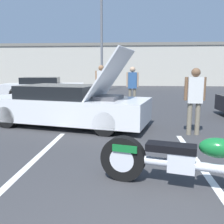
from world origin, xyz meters
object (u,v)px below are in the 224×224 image
light_pole (103,36)px  spectator_near_motorcycle (132,84)px  show_car_hood_open (67,106)px  spectator_midground (195,96)px  spectator_by_show_car (101,82)px  motorcycle (192,162)px  parked_car_mid_left_row (44,88)px

light_pole → spectator_near_motorcycle: size_ratio=4.23×
show_car_hood_open → spectator_midground: bearing=-0.0°
show_car_hood_open → spectator_by_show_car: size_ratio=2.73×
light_pole → spectator_by_show_car: size_ratio=4.07×
motorcycle → spectator_by_show_car: (-2.13, 7.59, 0.71)m
spectator_midground → motorcycle: bearing=-103.9°
spectator_by_show_car → spectator_midground: size_ratio=1.10×
parked_car_mid_left_row → spectator_midground: bearing=-60.5°
spectator_by_show_car → light_pole: bearing=95.8°
spectator_by_show_car → spectator_midground: spectator_by_show_car is taller
motorcycle → show_car_hood_open: show_car_hood_open is taller
motorcycle → show_car_hood_open: bearing=139.9°
motorcycle → parked_car_mid_left_row: (-5.96, 11.09, 0.20)m
spectator_midground → show_car_hood_open: bearing=166.6°
show_car_hood_open → parked_car_mid_left_row: show_car_hood_open is taller
light_pole → spectator_near_motorcycle: bearing=-75.3°
spectator_near_motorcycle → spectator_midground: size_ratio=1.05×
light_pole → show_car_hood_open: size_ratio=1.49×
show_car_hood_open → spectator_near_motorcycle: bearing=74.6°
light_pole → spectator_midground: (3.69, -12.58, -3.11)m
spectator_by_show_car → parked_car_mid_left_row: bearing=137.6°
parked_car_mid_left_row → show_car_hood_open: bearing=-76.0°
show_car_hood_open → spectator_near_motorcycle: 4.01m
spectator_near_motorcycle → parked_car_mid_left_row: bearing=144.1°
light_pole → parked_car_mid_left_row: (-3.01, -4.51, -3.51)m
light_pole → parked_car_mid_left_row: 6.47m
parked_car_mid_left_row → spectator_midground: 10.49m
motorcycle → show_car_hood_open: size_ratio=0.51×
show_car_hood_open → spectator_by_show_car: bearing=94.8°
light_pole → spectator_by_show_car: light_pole is taller
motorcycle → spectator_midground: (0.75, 3.02, 0.60)m
motorcycle → spectator_midground: 3.17m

